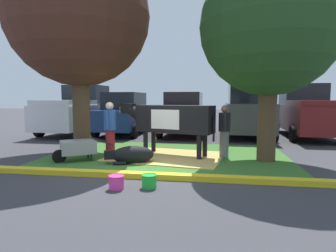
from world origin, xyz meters
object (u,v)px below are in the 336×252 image
(calf_lying, at_px, (131,155))
(wheelbarrow, at_px, (77,148))
(shade_tree_right, at_px, (270,26))
(cow_holstein, at_px, (171,119))
(pickup_truck_black, at_px, (79,111))
(shade_tree_left, at_px, (79,15))
(person_visitor_near, at_px, (110,128))
(bucket_pink, at_px, (116,182))
(sedan_red, at_px, (184,114))
(hatchback_white, at_px, (125,114))
(pickup_truck_maroon, at_px, (307,112))
(suv_dark_grey, at_px, (248,109))
(person_handler, at_px, (224,130))
(bucket_green, at_px, (149,181))

(calf_lying, height_order, wheelbarrow, wheelbarrow)
(shade_tree_right, distance_m, cow_holstein, 3.70)
(pickup_truck_black, bearing_deg, shade_tree_left, -63.11)
(shade_tree_left, bearing_deg, person_visitor_near, -32.05)
(bucket_pink, bearing_deg, wheelbarrow, 130.89)
(sedan_red, bearing_deg, hatchback_white, -177.52)
(person_visitor_near, bearing_deg, pickup_truck_maroon, 40.17)
(sedan_red, bearing_deg, person_visitor_near, -105.13)
(pickup_truck_black, distance_m, hatchback_white, 2.44)
(bucket_pink, distance_m, hatchback_white, 8.66)
(hatchback_white, bearing_deg, shade_tree_right, -42.75)
(shade_tree_right, bearing_deg, pickup_truck_black, 146.34)
(shade_tree_right, bearing_deg, suv_dark_grey, 89.02)
(shade_tree_left, xyz_separation_m, person_handler, (4.47, -0.16, -3.46))
(shade_tree_right, xyz_separation_m, bucket_pink, (-3.27, -3.01, -3.49))
(cow_holstein, relative_size, bucket_pink, 9.85)
(person_handler, relative_size, person_visitor_near, 0.94)
(shade_tree_right, relative_size, hatchback_white, 1.24)
(bucket_green, xyz_separation_m, pickup_truck_maroon, (5.42, 8.49, 0.98))
(sedan_red, bearing_deg, pickup_truck_maroon, 2.73)
(cow_holstein, height_order, person_handler, cow_holstein)
(person_visitor_near, distance_m, wheelbarrow, 1.04)
(suv_dark_grey, bearing_deg, calf_lying, -120.43)
(person_visitor_near, bearing_deg, person_handler, 10.66)
(calf_lying, height_order, sedan_red, sedan_red)
(person_visitor_near, distance_m, sedan_red, 5.95)
(shade_tree_right, bearing_deg, bucket_pink, -137.35)
(calf_lying, height_order, pickup_truck_maroon, pickup_truck_maroon)
(pickup_truck_black, bearing_deg, bucket_pink, -59.99)
(cow_holstein, bearing_deg, bucket_green, -89.59)
(pickup_truck_black, bearing_deg, sedan_red, -0.25)
(shade_tree_left, distance_m, shade_tree_right, 5.65)
(calf_lying, bearing_deg, pickup_truck_black, 125.74)
(person_handler, bearing_deg, bucket_pink, -123.22)
(person_visitor_near, height_order, bucket_green, person_visitor_near)
(bucket_pink, bearing_deg, calf_lying, 98.43)
(person_visitor_near, bearing_deg, sedan_red, 74.87)
(person_handler, xyz_separation_m, bucket_green, (-1.53, -3.09, -0.68))
(shade_tree_left, bearing_deg, pickup_truck_maroon, 32.11)
(bucket_pink, bearing_deg, cow_holstein, 80.03)
(pickup_truck_black, relative_size, pickup_truck_maroon, 1.00)
(pickup_truck_black, distance_m, pickup_truck_maroon, 10.89)
(pickup_truck_black, xyz_separation_m, pickup_truck_maroon, (10.88, 0.24, 0.00))
(person_visitor_near, xyz_separation_m, bucket_pink, (1.10, -2.65, -0.73))
(shade_tree_left, distance_m, hatchback_white, 5.86)
(shade_tree_left, distance_m, pickup_truck_maroon, 10.35)
(shade_tree_right, xyz_separation_m, sedan_red, (-2.81, 5.39, -2.65))
(pickup_truck_black, relative_size, sedan_red, 1.23)
(person_handler, bearing_deg, calf_lying, -154.49)
(wheelbarrow, relative_size, hatchback_white, 0.33)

